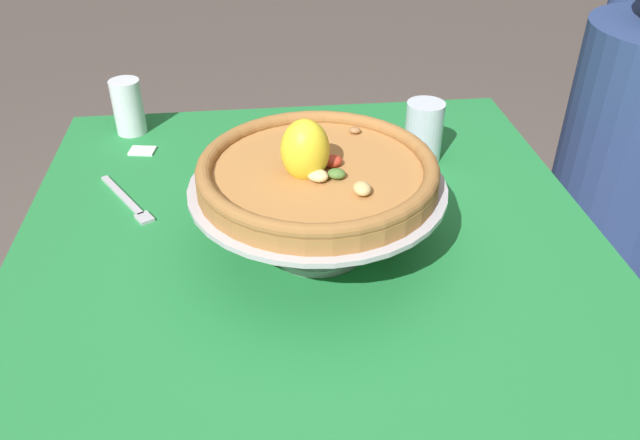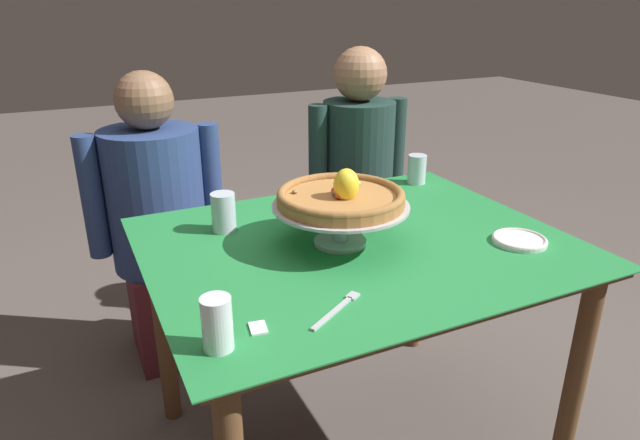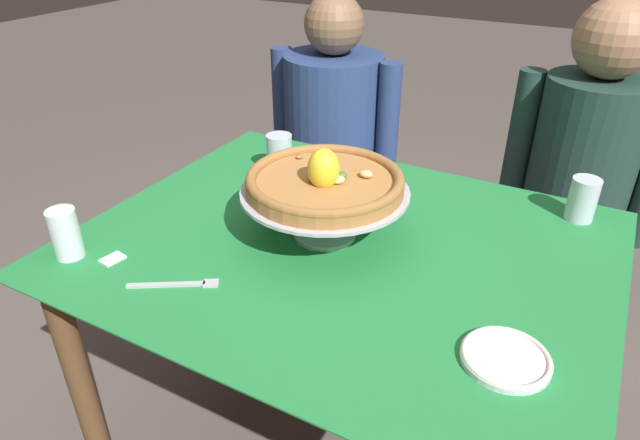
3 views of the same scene
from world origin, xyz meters
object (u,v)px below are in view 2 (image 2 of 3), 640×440
water_glass_back_left (224,214)px  diner_left (159,227)px  water_glass_front_left (217,327)px  dinner_fork (338,308)px  pizza (341,196)px  water_glass_back_right (417,171)px  side_plate (520,240)px  sugar_packet (258,328)px  diner_right (357,194)px  pizza_stand (341,214)px

water_glass_back_left → diner_left: bearing=101.6°
water_glass_front_left → dinner_fork: (0.29, 0.03, -0.05)m
pizza → diner_left: diner_left is taller
water_glass_back_right → side_plate: bearing=-94.7°
pizza → water_glass_front_left: size_ratio=3.10×
sugar_packet → diner_right: 1.40m
water_glass_back_right → sugar_packet: 1.12m
side_plate → diner_right: diner_right is taller
side_plate → diner_right: (0.02, 0.99, -0.18)m
water_glass_back_left → sugar_packet: water_glass_back_left is taller
pizza → diner_right: size_ratio=0.29×
water_glass_back_left → sugar_packet: size_ratio=2.39×
pizza → dinner_fork: (-0.17, -0.32, -0.14)m
pizza_stand → dinner_fork: size_ratio=2.27×
dinner_fork → sugar_packet: 0.19m
water_glass_back_right → side_plate: size_ratio=0.71×
pizza → water_glass_back_left: size_ratio=3.01×
side_plate → diner_left: diner_left is taller
pizza → water_glass_front_left: pizza is taller
pizza → water_glass_back_right: 0.65m
water_glass_back_right → dinner_fork: size_ratio=0.64×
diner_left → pizza: bearing=-63.9°
water_glass_front_left → diner_left: size_ratio=0.10×
sugar_packet → pizza_stand: bearing=41.2°
water_glass_front_left → diner_right: bearing=49.8°
side_plate → sugar_packet: size_ratio=3.11×
water_glass_back_right → pizza_stand: bearing=-144.4°
dinner_fork → diner_right: 1.29m
pizza_stand → sugar_packet: 0.49m
pizza → sugar_packet: 0.50m
pizza_stand → water_glass_back_left: bearing=139.2°
pizza → water_glass_front_left: 0.59m
dinner_fork → diner_left: 1.15m
side_plate → diner_left: 1.34m
pizza_stand → diner_left: size_ratio=0.33×
pizza → sugar_packet: size_ratio=7.18×
pizza → dinner_fork: bearing=-118.3°
diner_left → water_glass_back_right: bearing=-24.7°
pizza_stand → diner_right: size_ratio=0.32×
water_glass_back_left → diner_right: 0.96m
pizza → water_glass_back_left: pizza is taller
diner_left → water_glass_front_left: bearing=-93.6°
side_plate → sugar_packet: bearing=-173.1°
dinner_fork → water_glass_back_left: bearing=100.4°
water_glass_front_left → diner_right: diner_right is taller
sugar_packet → diner_left: 1.12m
water_glass_back_left → diner_right: bearing=35.2°
side_plate → diner_right: bearing=88.9°
water_glass_back_right → sugar_packet: bearing=-142.0°
sugar_packet → diner_right: bearing=52.0°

